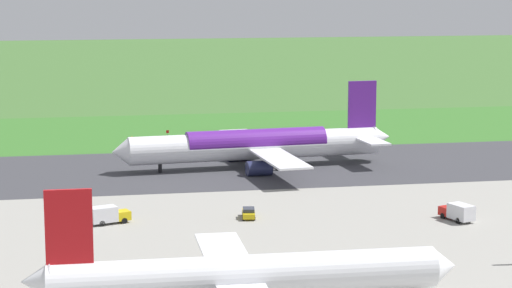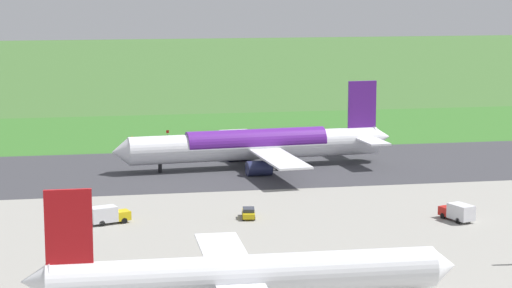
{
  "view_description": "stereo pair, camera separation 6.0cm",
  "coord_description": "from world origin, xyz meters",
  "px_view_note": "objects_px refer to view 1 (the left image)",
  "views": [
    {
      "loc": [
        35.7,
        179.17,
        35.22
      ],
      "look_at": [
        2.82,
        0.0,
        4.5
      ],
      "focal_mm": 69.24,
      "sensor_mm": 36.0,
      "label": 1
    },
    {
      "loc": [
        35.64,
        179.18,
        35.22
      ],
      "look_at": [
        2.82,
        0.0,
        4.5
      ],
      "focal_mm": 69.24,
      "sensor_mm": 36.0,
      "label": 2
    }
  ],
  "objects_px": {
    "airliner_main": "(258,145)",
    "traffic_cone_orange": "(132,137)",
    "airliner_parked_mid": "(243,275)",
    "service_truck_fuel": "(458,212)",
    "service_truck_baggage": "(108,215)",
    "service_car_followme": "(249,213)",
    "no_stopping_sign": "(168,135)"
  },
  "relations": [
    {
      "from": "airliner_main",
      "to": "service_truck_fuel",
      "type": "distance_m",
      "value": 50.88
    },
    {
      "from": "airliner_parked_mid",
      "to": "traffic_cone_orange",
      "type": "distance_m",
      "value": 117.94
    },
    {
      "from": "airliner_main",
      "to": "traffic_cone_orange",
      "type": "bearing_deg",
      "value": -61.33
    },
    {
      "from": "service_car_followme",
      "to": "service_truck_fuel",
      "type": "height_order",
      "value": "service_truck_fuel"
    },
    {
      "from": "service_truck_baggage",
      "to": "airliner_parked_mid",
      "type": "bearing_deg",
      "value": 108.01
    },
    {
      "from": "airliner_main",
      "to": "airliner_parked_mid",
      "type": "distance_m",
      "value": 80.38
    },
    {
      "from": "airliner_parked_mid",
      "to": "traffic_cone_orange",
      "type": "bearing_deg",
      "value": -87.51
    },
    {
      "from": "no_stopping_sign",
      "to": "airliner_main",
      "type": "bearing_deg",
      "value": 113.53
    },
    {
      "from": "airliner_parked_mid",
      "to": "airliner_main",
      "type": "bearing_deg",
      "value": -101.65
    },
    {
      "from": "traffic_cone_orange",
      "to": "airliner_main",
      "type": "bearing_deg",
      "value": 118.67
    },
    {
      "from": "airliner_parked_mid",
      "to": "service_car_followme",
      "type": "bearing_deg",
      "value": -100.8
    },
    {
      "from": "airliner_parked_mid",
      "to": "service_truck_baggage",
      "type": "distance_m",
      "value": 42.21
    },
    {
      "from": "service_truck_baggage",
      "to": "no_stopping_sign",
      "type": "xyz_separation_m",
      "value": [
        -15.25,
        -70.82,
        0.14
      ]
    },
    {
      "from": "service_truck_fuel",
      "to": "no_stopping_sign",
      "type": "height_order",
      "value": "service_truck_fuel"
    },
    {
      "from": "airliner_parked_mid",
      "to": "service_car_followme",
      "type": "relative_size",
      "value": 10.69
    },
    {
      "from": "service_truck_baggage",
      "to": "service_truck_fuel",
      "type": "relative_size",
      "value": 1.0
    },
    {
      "from": "airliner_main",
      "to": "no_stopping_sign",
      "type": "height_order",
      "value": "airliner_main"
    },
    {
      "from": "airliner_parked_mid",
      "to": "no_stopping_sign",
      "type": "distance_m",
      "value": 110.94
    },
    {
      "from": "traffic_cone_orange",
      "to": "service_truck_fuel",
      "type": "bearing_deg",
      "value": 116.57
    },
    {
      "from": "service_truck_baggage",
      "to": "service_car_followme",
      "type": "relative_size",
      "value": 1.4
    },
    {
      "from": "service_truck_baggage",
      "to": "service_car_followme",
      "type": "bearing_deg",
      "value": 179.25
    },
    {
      "from": "service_truck_fuel",
      "to": "service_truck_baggage",
      "type": "bearing_deg",
      "value": -8.42
    },
    {
      "from": "airliner_parked_mid",
      "to": "service_car_followme",
      "type": "height_order",
      "value": "airliner_parked_mid"
    },
    {
      "from": "service_car_followme",
      "to": "no_stopping_sign",
      "type": "relative_size",
      "value": 1.7
    },
    {
      "from": "service_truck_fuel",
      "to": "no_stopping_sign",
      "type": "distance_m",
      "value": 85.87
    },
    {
      "from": "traffic_cone_orange",
      "to": "service_truck_baggage",
      "type": "bearing_deg",
      "value": 84.19
    },
    {
      "from": "airliner_parked_mid",
      "to": "service_truck_baggage",
      "type": "xyz_separation_m",
      "value": [
        13.03,
        -40.07,
        -2.37
      ]
    },
    {
      "from": "no_stopping_sign",
      "to": "traffic_cone_orange",
      "type": "relative_size",
      "value": 4.72
    },
    {
      "from": "airliner_parked_mid",
      "to": "service_truck_baggage",
      "type": "relative_size",
      "value": 7.61
    },
    {
      "from": "service_truck_baggage",
      "to": "no_stopping_sign",
      "type": "height_order",
      "value": "service_truck_baggage"
    },
    {
      "from": "service_truck_fuel",
      "to": "traffic_cone_orange",
      "type": "bearing_deg",
      "value": -63.43
    },
    {
      "from": "airliner_main",
      "to": "service_car_followme",
      "type": "xyz_separation_m",
      "value": [
        8.63,
        38.92,
        -3.51
      ]
    }
  ]
}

